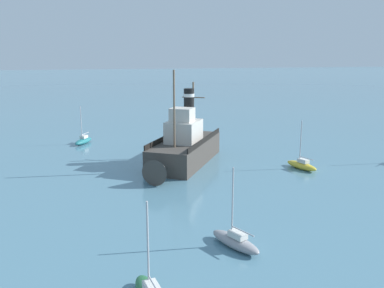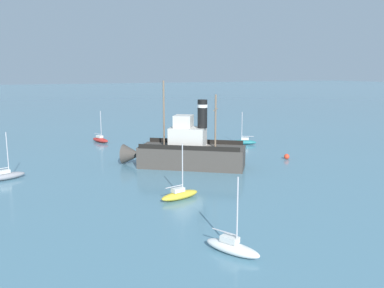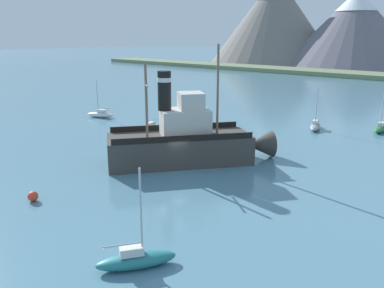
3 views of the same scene
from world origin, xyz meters
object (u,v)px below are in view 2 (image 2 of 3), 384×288
Objects in this scene: sailboat_yellow at (180,194)px; mooring_buoy at (287,157)px; old_tugboat at (187,151)px; sailboat_white at (232,247)px; sailboat_red at (100,140)px; sailboat_grey at (6,176)px; sailboat_teal at (244,142)px.

sailboat_yellow is 20.67m from mooring_buoy.
sailboat_yellow is at bearing 117.52° from mooring_buoy.
old_tugboat is at bearing 84.09° from mooring_buoy.
sailboat_white is 28.32m from mooring_buoy.
sailboat_red is 1.00× the size of sailboat_grey.
old_tugboat is 2.81× the size of sailboat_grey.
sailboat_yellow is (-10.91, 5.25, -1.40)m from old_tugboat.
sailboat_yellow reaches higher than mooring_buoy.
sailboat_white is (-22.05, 6.24, -1.40)m from old_tugboat.
old_tugboat is 19.36m from sailboat_grey.
sailboat_white is 42.35m from sailboat_red.
sailboat_white is 7.13× the size of mooring_buoy.
old_tugboat is at bearing -25.70° from sailboat_yellow.
mooring_buoy is (-3.48, -32.27, -0.08)m from sailboat_grey.
sailboat_teal is (31.81, -19.66, 0.00)m from sailboat_white.
sailboat_grey is at bearing 144.16° from sailboat_red.
sailboat_red is at bearing -0.23° from sailboat_white.
sailboat_red is (42.35, -0.17, 0.00)m from sailboat_white.
old_tugboat is 16.65m from sailboat_teal.
old_tugboat is 12.18m from sailboat_yellow.
old_tugboat is at bearing 126.02° from sailboat_teal.
sailboat_red is 7.13× the size of mooring_buoy.
sailboat_white is 1.00× the size of sailboat_yellow.
sailboat_yellow is at bearing 154.30° from old_tugboat.
old_tugboat is 2.81× the size of sailboat_yellow.
sailboat_yellow is 31.21m from sailboat_red.
sailboat_teal is at bearing -31.72° from sailboat_white.
old_tugboat reaches higher than sailboat_red.
sailboat_grey is at bearing 83.67° from old_tugboat.
sailboat_white is 11.19m from sailboat_yellow.
old_tugboat is 21.23m from sailboat_red.
sailboat_teal is at bearing -53.98° from old_tugboat.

